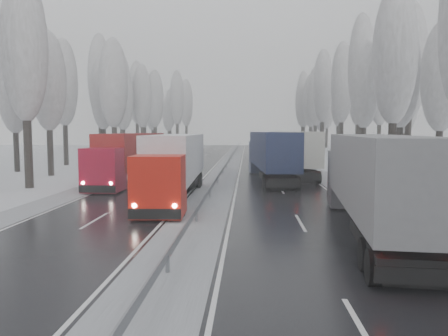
# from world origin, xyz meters

# --- Properties ---
(ground) EXTENTS (260.00, 260.00, 0.00)m
(ground) POSITION_xyz_m (0.00, 0.00, 0.00)
(ground) COLOR silver
(ground) RESTS_ON ground
(carriageway_right) EXTENTS (7.50, 200.00, 0.03)m
(carriageway_right) POSITION_xyz_m (5.25, 30.00, 0.01)
(carriageway_right) COLOR black
(carriageway_right) RESTS_ON ground
(carriageway_left) EXTENTS (7.50, 200.00, 0.03)m
(carriageway_left) POSITION_xyz_m (-5.25, 30.00, 0.01)
(carriageway_left) COLOR black
(carriageway_left) RESTS_ON ground
(median_slush) EXTENTS (3.00, 200.00, 0.04)m
(median_slush) POSITION_xyz_m (0.00, 30.00, 0.02)
(median_slush) COLOR #ACAFB5
(median_slush) RESTS_ON ground
(shoulder_right) EXTENTS (2.40, 200.00, 0.04)m
(shoulder_right) POSITION_xyz_m (10.20, 30.00, 0.02)
(shoulder_right) COLOR #ACAFB5
(shoulder_right) RESTS_ON ground
(shoulder_left) EXTENTS (2.40, 200.00, 0.04)m
(shoulder_left) POSITION_xyz_m (-10.20, 30.00, 0.02)
(shoulder_left) COLOR #ACAFB5
(shoulder_left) RESTS_ON ground
(median_guardrail) EXTENTS (0.12, 200.00, 0.76)m
(median_guardrail) POSITION_xyz_m (0.00, 29.99, 0.60)
(median_guardrail) COLOR slate
(median_guardrail) RESTS_ON ground
(tree_18) EXTENTS (3.60, 3.60, 16.58)m
(tree_18) POSITION_xyz_m (14.51, 27.03, 10.70)
(tree_18) COLOR black
(tree_18) RESTS_ON ground
(tree_19) EXTENTS (3.60, 3.60, 14.57)m
(tree_19) POSITION_xyz_m (20.02, 31.03, 9.42)
(tree_19) COLOR black
(tree_19) RESTS_ON ground
(tree_20) EXTENTS (3.60, 3.60, 15.71)m
(tree_20) POSITION_xyz_m (17.90, 35.17, 10.14)
(tree_20) COLOR black
(tree_20) RESTS_ON ground
(tree_21) EXTENTS (3.60, 3.60, 18.62)m
(tree_21) POSITION_xyz_m (20.12, 39.17, 12.00)
(tree_21) COLOR black
(tree_21) RESTS_ON ground
(tree_22) EXTENTS (3.60, 3.60, 15.86)m
(tree_22) POSITION_xyz_m (17.02, 45.60, 10.24)
(tree_22) COLOR black
(tree_22) RESTS_ON ground
(tree_23) EXTENTS (3.60, 3.60, 13.55)m
(tree_23) POSITION_xyz_m (23.31, 49.60, 8.77)
(tree_23) COLOR black
(tree_23) RESTS_ON ground
(tree_24) EXTENTS (3.60, 3.60, 20.49)m
(tree_24) POSITION_xyz_m (17.90, 51.02, 13.19)
(tree_24) COLOR black
(tree_24) RESTS_ON ground
(tree_25) EXTENTS (3.60, 3.60, 19.44)m
(tree_25) POSITION_xyz_m (24.81, 55.02, 12.52)
(tree_25) COLOR black
(tree_25) RESTS_ON ground
(tree_26) EXTENTS (3.60, 3.60, 18.78)m
(tree_26) POSITION_xyz_m (17.56, 61.27, 12.10)
(tree_26) COLOR black
(tree_26) RESTS_ON ground
(tree_27) EXTENTS (3.60, 3.60, 17.62)m
(tree_27) POSITION_xyz_m (24.72, 65.27, 11.36)
(tree_27) COLOR black
(tree_27) RESTS_ON ground
(tree_28) EXTENTS (3.60, 3.60, 19.62)m
(tree_28) POSITION_xyz_m (16.34, 71.95, 12.64)
(tree_28) COLOR black
(tree_28) RESTS_ON ground
(tree_29) EXTENTS (3.60, 3.60, 18.11)m
(tree_29) POSITION_xyz_m (23.71, 75.95, 11.67)
(tree_29) COLOR black
(tree_29) RESTS_ON ground
(tree_30) EXTENTS (3.60, 3.60, 17.86)m
(tree_30) POSITION_xyz_m (16.56, 81.70, 11.52)
(tree_30) COLOR black
(tree_30) RESTS_ON ground
(tree_31) EXTENTS (3.60, 3.60, 18.58)m
(tree_31) POSITION_xyz_m (22.48, 85.70, 11.97)
(tree_31) COLOR black
(tree_31) RESTS_ON ground
(tree_32) EXTENTS (3.60, 3.60, 17.33)m
(tree_32) POSITION_xyz_m (16.63, 89.21, 11.18)
(tree_32) COLOR black
(tree_32) RESTS_ON ground
(tree_33) EXTENTS (3.60, 3.60, 14.33)m
(tree_33) POSITION_xyz_m (19.77, 93.21, 9.26)
(tree_33) COLOR black
(tree_33) RESTS_ON ground
(tree_34) EXTENTS (3.60, 3.60, 17.63)m
(tree_34) POSITION_xyz_m (15.73, 96.32, 11.37)
(tree_34) COLOR black
(tree_34) RESTS_ON ground
(tree_35) EXTENTS (3.60, 3.60, 18.25)m
(tree_35) POSITION_xyz_m (24.94, 100.32, 11.77)
(tree_35) COLOR black
(tree_35) RESTS_ON ground
(tree_36) EXTENTS (3.60, 3.60, 20.23)m
(tree_36) POSITION_xyz_m (17.04, 106.16, 13.02)
(tree_36) COLOR black
(tree_36) RESTS_ON ground
(tree_37) EXTENTS (3.60, 3.60, 16.37)m
(tree_37) POSITION_xyz_m (24.02, 110.16, 10.56)
(tree_37) COLOR black
(tree_37) RESTS_ON ground
(tree_38) EXTENTS (3.60, 3.60, 17.97)m
(tree_38) POSITION_xyz_m (18.73, 116.73, 11.59)
(tree_38) COLOR black
(tree_38) RESTS_ON ground
(tree_39) EXTENTS (3.60, 3.60, 16.19)m
(tree_39) POSITION_xyz_m (21.55, 120.73, 10.45)
(tree_39) COLOR black
(tree_39) RESTS_ON ground
(tree_58) EXTENTS (3.60, 3.60, 17.21)m
(tree_58) POSITION_xyz_m (-15.13, 24.57, 11.10)
(tree_58) COLOR black
(tree_58) RESTS_ON ground
(tree_60) EXTENTS (3.60, 3.60, 14.84)m
(tree_60) POSITION_xyz_m (-17.75, 34.20, 9.59)
(tree_60) COLOR black
(tree_60) RESTS_ON ground
(tree_61) EXTENTS (3.60, 3.60, 13.95)m
(tree_61) POSITION_xyz_m (-23.52, 38.20, 9.02)
(tree_61) COLOR black
(tree_61) RESTS_ON ground
(tree_62) EXTENTS (3.60, 3.60, 16.04)m
(tree_62) POSITION_xyz_m (-13.94, 43.73, 10.36)
(tree_62) COLOR black
(tree_62) RESTS_ON ground
(tree_63) EXTENTS (3.60, 3.60, 16.88)m
(tree_63) POSITION_xyz_m (-21.85, 47.73, 10.89)
(tree_63) COLOR black
(tree_63) RESTS_ON ground
(tree_64) EXTENTS (3.60, 3.60, 15.42)m
(tree_64) POSITION_xyz_m (-18.26, 52.71, 9.96)
(tree_64) COLOR black
(tree_64) RESTS_ON ground
(tree_65) EXTENTS (3.60, 3.60, 19.48)m
(tree_65) POSITION_xyz_m (-20.05, 56.71, 12.55)
(tree_65) COLOR black
(tree_65) RESTS_ON ground
(tree_66) EXTENTS (3.60, 3.60, 15.23)m
(tree_66) POSITION_xyz_m (-18.16, 62.35, 9.84)
(tree_66) COLOR black
(tree_66) RESTS_ON ground
(tree_67) EXTENTS (3.60, 3.60, 17.09)m
(tree_67) POSITION_xyz_m (-19.54, 66.35, 11.03)
(tree_67) COLOR black
(tree_67) RESTS_ON ground
(tree_68) EXTENTS (3.60, 3.60, 16.65)m
(tree_68) POSITION_xyz_m (-16.58, 69.11, 10.75)
(tree_68) COLOR black
(tree_68) RESTS_ON ground
(tree_69) EXTENTS (3.60, 3.60, 19.35)m
(tree_69) POSITION_xyz_m (-21.42, 73.11, 12.46)
(tree_69) COLOR black
(tree_69) RESTS_ON ground
(tree_70) EXTENTS (3.60, 3.60, 17.09)m
(tree_70) POSITION_xyz_m (-16.33, 79.19, 11.03)
(tree_70) COLOR black
(tree_70) RESTS_ON ground
(tree_71) EXTENTS (3.60, 3.60, 19.61)m
(tree_71) POSITION_xyz_m (-21.09, 83.19, 12.63)
(tree_71) COLOR black
(tree_71) RESTS_ON ground
(tree_72) EXTENTS (3.60, 3.60, 15.11)m
(tree_72) POSITION_xyz_m (-18.93, 88.54, 9.76)
(tree_72) COLOR black
(tree_72) RESTS_ON ground
(tree_73) EXTENTS (3.60, 3.60, 17.22)m
(tree_73) POSITION_xyz_m (-21.82, 92.54, 11.11)
(tree_73) COLOR black
(tree_73) RESTS_ON ground
(tree_74) EXTENTS (3.60, 3.60, 19.68)m
(tree_74) POSITION_xyz_m (-15.07, 99.33, 12.67)
(tree_74) COLOR black
(tree_74) RESTS_ON ground
(tree_75) EXTENTS (3.60, 3.60, 18.60)m
(tree_75) POSITION_xyz_m (-24.20, 103.33, 11.99)
(tree_75) COLOR black
(tree_75) RESTS_ON ground
(tree_76) EXTENTS (3.60, 3.60, 18.55)m
(tree_76) POSITION_xyz_m (-14.05, 108.72, 11.95)
(tree_76) COLOR black
(tree_76) RESTS_ON ground
(tree_77) EXTENTS (3.60, 3.60, 14.32)m
(tree_77) POSITION_xyz_m (-19.66, 112.72, 9.26)
(tree_77) COLOR black
(tree_77) RESTS_ON ground
(tree_78) EXTENTS (3.60, 3.60, 19.55)m
(tree_78) POSITION_xyz_m (-17.56, 115.31, 12.59)
(tree_78) COLOR black
(tree_78) RESTS_ON ground
(tree_79) EXTENTS (3.60, 3.60, 17.07)m
(tree_79) POSITION_xyz_m (-20.33, 119.31, 11.01)
(tree_79) COLOR black
(tree_79) RESTS_ON ground
(truck_grey_tarp) EXTENTS (4.45, 17.42, 4.43)m
(truck_grey_tarp) POSITION_xyz_m (8.19, 9.96, 2.59)
(truck_grey_tarp) COLOR #4A494E
(truck_grey_tarp) RESTS_ON ground
(truck_blue_box) EXTENTS (4.07, 17.70, 4.51)m
(truck_blue_box) POSITION_xyz_m (4.71, 30.56, 2.63)
(truck_blue_box) COLOR #1D284A
(truck_blue_box) RESTS_ON ground
(truck_cream_box) EXTENTS (4.22, 17.90, 4.55)m
(truck_cream_box) POSITION_xyz_m (6.96, 35.26, 2.66)
(truck_cream_box) COLOR #A49F91
(truck_cream_box) RESTS_ON ground
(box_truck_distant) EXTENTS (3.12, 8.47, 3.10)m
(box_truck_distant) POSITION_xyz_m (6.75, 90.92, 1.58)
(box_truck_distant) COLOR #B3B4BA
(box_truck_distant) RESTS_ON ground
(truck_red_white) EXTENTS (3.22, 17.07, 4.36)m
(truck_red_white) POSITION_xyz_m (-2.30, 19.62, 2.54)
(truck_red_white) COLOR red
(truck_red_white) RESTS_ON ground
(truck_red_red) EXTENTS (3.08, 17.16, 4.38)m
(truck_red_red) POSITION_xyz_m (-7.94, 28.65, 2.56)
(truck_red_red) COLOR maroon
(truck_red_red) RESTS_ON ground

